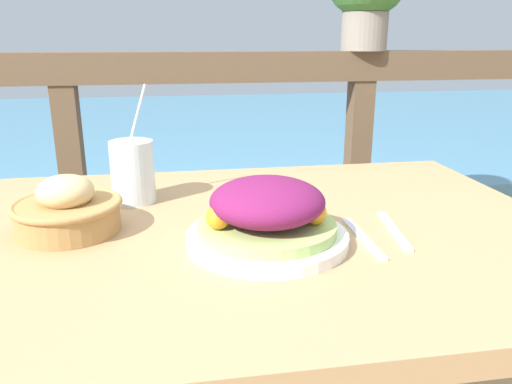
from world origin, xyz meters
TOP-DOWN VIEW (x-y plane):
  - patio_table at (0.00, 0.00)m, footprint 1.14×0.83m
  - railing_fence at (0.00, 0.70)m, footprint 2.80×0.08m
  - sea_backdrop at (0.00, 3.20)m, footprint 12.00×4.00m
  - salad_plate at (-0.00, -0.08)m, footprint 0.27×0.27m
  - drink_glass at (-0.23, 0.18)m, footprint 0.09×0.09m
  - bread_basket at (-0.34, 0.03)m, footprint 0.19×0.19m
  - fork at (0.17, -0.09)m, footprint 0.02×0.18m
  - knife at (0.23, -0.07)m, footprint 0.04×0.18m

SIDE VIEW (x-z plane):
  - sea_backdrop at x=0.00m, z-range 0.00..0.36m
  - patio_table at x=0.00m, z-range 0.26..0.96m
  - fork at x=0.17m, z-range 0.70..0.71m
  - knife at x=0.23m, z-range 0.70..0.71m
  - railing_fence at x=0.00m, z-range 0.22..1.21m
  - bread_basket at x=-0.34m, z-range 0.69..0.80m
  - salad_plate at x=0.00m, z-range 0.69..0.81m
  - drink_glass at x=-0.23m, z-range 0.65..0.89m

